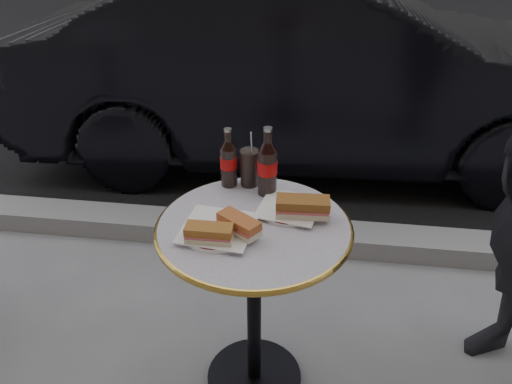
# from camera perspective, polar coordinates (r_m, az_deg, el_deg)

# --- Properties ---
(ground) EXTENTS (80.00, 80.00, 0.00)m
(ground) POSITION_cam_1_polar(r_m,az_deg,el_deg) (2.07, -0.20, -20.65)
(ground) COLOR gray
(ground) RESTS_ON ground
(asphalt_road) EXTENTS (40.00, 8.00, 0.00)m
(asphalt_road) POSITION_cam_1_polar(r_m,az_deg,el_deg) (6.48, 6.07, 16.29)
(asphalt_road) COLOR black
(asphalt_road) RESTS_ON ground
(curb) EXTENTS (40.00, 0.20, 0.12)m
(curb) POSITION_cam_1_polar(r_m,az_deg,el_deg) (2.69, 2.42, -4.87)
(curb) COLOR gray
(curb) RESTS_ON ground
(bistro_table) EXTENTS (0.62, 0.62, 0.73)m
(bistro_table) POSITION_cam_1_polar(r_m,az_deg,el_deg) (1.79, -0.22, -13.36)
(bistro_table) COLOR #BAB2C4
(bistro_table) RESTS_ON ground
(plate_left) EXTENTS (0.28, 0.28, 0.01)m
(plate_left) POSITION_cam_1_polar(r_m,az_deg,el_deg) (1.53, -4.35, -4.34)
(plate_left) COLOR white
(plate_left) RESTS_ON bistro_table
(plate_right) EXTENTS (0.26, 0.26, 0.01)m
(plate_right) POSITION_cam_1_polar(r_m,az_deg,el_deg) (1.63, 3.82, -1.96)
(plate_right) COLOR silver
(plate_right) RESTS_ON bistro_table
(sandwich_left_a) EXTENTS (0.14, 0.07, 0.05)m
(sandwich_left_a) POSITION_cam_1_polar(r_m,az_deg,el_deg) (1.46, -5.37, -4.82)
(sandwich_left_a) COLOR #A16129
(sandwich_left_a) RESTS_ON plate_left
(sandwich_left_b) EXTENTS (0.15, 0.13, 0.05)m
(sandwich_left_b) POSITION_cam_1_polar(r_m,az_deg,el_deg) (1.49, -1.95, -3.82)
(sandwich_left_b) COLOR #B25A2D
(sandwich_left_b) RESTS_ON plate_left
(sandwich_right) EXTENTS (0.17, 0.09, 0.06)m
(sandwich_right) POSITION_cam_1_polar(r_m,az_deg,el_deg) (1.57, 5.35, -1.81)
(sandwich_right) COLOR brown
(sandwich_right) RESTS_ON plate_right
(cola_bottle_left) EXTENTS (0.07, 0.07, 0.22)m
(cola_bottle_left) POSITION_cam_1_polar(r_m,az_deg,el_deg) (1.72, -3.16, 3.98)
(cola_bottle_left) COLOR black
(cola_bottle_left) RESTS_ON bistro_table
(cola_bottle_right) EXTENTS (0.09, 0.09, 0.25)m
(cola_bottle_right) POSITION_cam_1_polar(r_m,az_deg,el_deg) (1.66, 1.32, 3.51)
(cola_bottle_right) COLOR black
(cola_bottle_right) RESTS_ON bistro_table
(cola_glass) EXTENTS (0.08, 0.08, 0.14)m
(cola_glass) POSITION_cam_1_polar(r_m,az_deg,el_deg) (1.74, -0.78, 2.82)
(cola_glass) COLOR black
(cola_glass) RESTS_ON bistro_table
(parked_car) EXTENTS (1.51, 3.89, 1.26)m
(parked_car) POSITION_cam_1_polar(r_m,az_deg,el_deg) (3.40, 7.14, 13.73)
(parked_car) COLOR black
(parked_car) RESTS_ON ground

